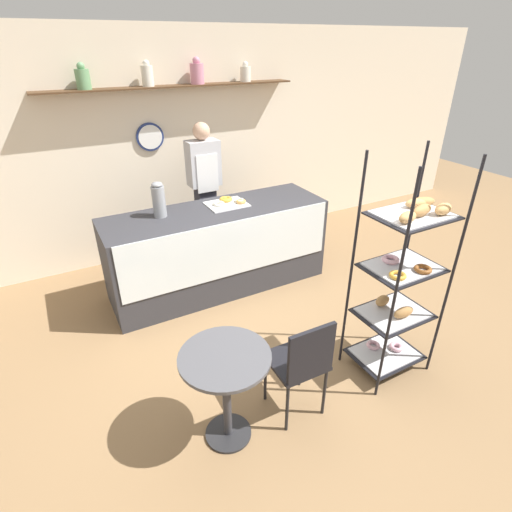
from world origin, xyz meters
The scene contains 9 objects.
ground_plane centered at (0.00, 0.00, 0.00)m, with size 14.00×14.00×0.00m, color olive.
back_wall centered at (0.00, 2.55, 1.36)m, with size 10.00×0.30×2.70m.
display_counter centered at (0.00, 1.35, 0.47)m, with size 2.40×0.75×0.94m.
pastry_rack centered at (0.74, -0.53, 0.89)m, with size 0.62×0.47×1.87m.
person_worker centered at (0.12, 1.96, 0.95)m, with size 0.36×0.23×1.73m.
cafe_table centered at (-0.77, -0.52, 0.55)m, with size 0.61×0.61×0.75m.
cafe_chair centered at (-0.22, -0.61, 0.54)m, with size 0.39×0.39×0.88m.
coffee_carafe centered at (-0.57, 1.45, 1.12)m, with size 0.13×0.13×0.36m.
donut_tray_counter centered at (0.18, 1.44, 0.96)m, with size 0.42×0.35×0.05m.
Camera 1 is at (-1.52, -2.31, 2.52)m, focal length 28.00 mm.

